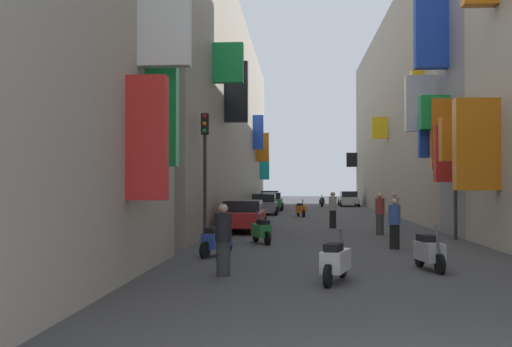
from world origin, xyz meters
The scene contains 21 objects.
ground_plane centered at (0.00, 30.00, 0.00)m, with size 140.00×140.00×0.00m, color #424244.
building_left_mid_b centered at (-7.99, 36.96, 6.77)m, with size 7.32×46.09×13.53m.
building_right_mid_c centered at (8.00, 41.01, 7.18)m, with size 7.38×37.97×14.36m.
parked_car_green centered at (-3.51, 43.08, 0.76)m, with size 1.97×4.29×1.43m.
parked_car_grey centered at (-3.69, 36.34, 0.75)m, with size 1.93×4.14×1.43m.
parked_car_red centered at (-3.78, 21.24, 0.74)m, with size 1.96×4.45×1.38m.
parked_car_silver centered at (3.51, 52.45, 0.75)m, with size 1.83×4.47×1.43m.
parked_car_yellow centered at (-3.83, 48.51, 0.79)m, with size 1.90×3.92×1.52m.
scooter_white centered at (-0.55, 7.63, 0.46)m, with size 0.75×1.88×1.13m.
scooter_blue centered at (-3.75, 12.16, 0.46)m, with size 0.80×1.80×1.13m.
scooter_orange centered at (-1.15, 33.82, 0.46)m, with size 0.70×1.96×1.13m.
scooter_black centered at (0.92, 50.70, 0.46)m, with size 0.57×1.92×1.13m.
scooter_green centered at (-2.64, 15.91, 0.46)m, with size 0.80×1.67×1.13m.
scooter_silver centered at (1.84, 9.59, 0.46)m, with size 0.61×1.76×1.13m.
pedestrian_crossing centered at (3.15, 23.08, 0.85)m, with size 0.54×0.54×1.71m.
pedestrian_near_left centered at (1.78, 14.43, 0.82)m, with size 0.47×0.47×1.64m.
pedestrian_near_right centered at (0.33, 23.66, 0.87)m, with size 0.51×0.51×1.74m.
pedestrian_mid_street centered at (-3.07, 8.39, 0.82)m, with size 0.44×0.44×1.65m.
pedestrian_far_away centered at (2.06, 19.90, 0.88)m, with size 0.54×0.54×1.75m.
traffic_light_near_corner centered at (4.60, 17.77, 2.77)m, with size 0.26×0.34×4.05m.
traffic_light_far_corner centered at (-4.64, 15.71, 3.12)m, with size 0.26×0.34×4.62m.
Camera 1 is at (-1.36, -5.34, 2.11)m, focal length 42.08 mm.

